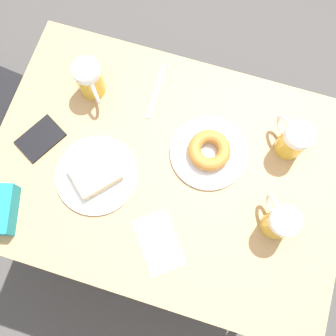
% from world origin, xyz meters
% --- Properties ---
extents(ground_plane, '(8.00, 8.00, 0.00)m').
position_xyz_m(ground_plane, '(0.00, 0.00, 0.00)').
color(ground_plane, '#474442').
extents(table, '(0.72, 1.01, 0.75)m').
position_xyz_m(table, '(0.00, 0.00, 0.68)').
color(table, tan).
rests_on(table, ground_plane).
extents(plate_with_cake, '(0.23, 0.23, 0.04)m').
position_xyz_m(plate_with_cake, '(-0.07, 0.19, 0.76)').
color(plate_with_cake, silver).
rests_on(plate_with_cake, table).
extents(plate_with_donut, '(0.22, 0.22, 0.05)m').
position_xyz_m(plate_with_donut, '(0.08, -0.10, 0.77)').
color(plate_with_donut, silver).
rests_on(plate_with_donut, table).
extents(beer_mug_left, '(0.11, 0.09, 0.12)m').
position_xyz_m(beer_mug_left, '(-0.06, -0.32, 0.81)').
color(beer_mug_left, gold).
rests_on(beer_mug_left, table).
extents(beer_mug_center, '(0.10, 0.10, 0.12)m').
position_xyz_m(beer_mug_center, '(0.17, -0.31, 0.81)').
color(beer_mug_center, gold).
rests_on(beer_mug_center, table).
extents(beer_mug_right, '(0.10, 0.10, 0.12)m').
position_xyz_m(beer_mug_right, '(0.17, 0.29, 0.81)').
color(beer_mug_right, gold).
rests_on(beer_mug_right, table).
extents(napkin_folded, '(0.18, 0.17, 0.00)m').
position_xyz_m(napkin_folded, '(-0.20, -0.04, 0.75)').
color(napkin_folded, white).
rests_on(napkin_folded, table).
extents(fork, '(0.18, 0.02, 0.00)m').
position_xyz_m(fork, '(0.22, 0.11, 0.75)').
color(fork, silver).
rests_on(fork, table).
extents(passport_near_edge, '(0.15, 0.14, 0.01)m').
position_xyz_m(passport_near_edge, '(-0.02, 0.38, 0.75)').
color(passport_near_edge, black).
rests_on(passport_near_edge, table).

